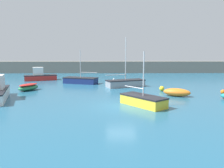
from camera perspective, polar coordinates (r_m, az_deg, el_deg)
The scene contains 11 objects.
ground_plane at distance 18.61m, azimuth 2.41°, elevation -6.03°, with size 120.00×120.00×0.20m, color #235B7A.
harbor_breakwater at distance 50.92m, azimuth 0.26°, elevation 4.49°, with size 56.79×3.51×2.64m, color slate.
motorboat_grey_hull at distance 38.14m, azimuth -18.29°, elevation 2.02°, with size 5.49×3.49×2.15m.
rowboat_white_midwater at distance 23.64m, azimuth 16.56°, elevation -2.08°, with size 3.00×2.26×0.83m.
sailboat_tall_mast at distance 29.17m, azimuth 3.52°, elevation 0.25°, with size 5.45×3.58×6.54m.
sailboat_short_mast at distance 32.68m, azimuth -8.20°, elevation 0.96°, with size 5.32×3.42×5.02m.
rowboat_with_red_cover at distance 28.11m, azimuth -21.00°, elevation -0.75°, with size 2.52×3.12×0.80m.
sailboat_twin_hulled at distance 18.75m, azimuth 8.11°, elevation -4.26°, with size 3.86×4.27×4.59m.
mooring_buoy_yellow at distance 26.49m, azimuth 12.88°, elevation -1.16°, with size 0.59×0.59×0.59m, color yellow.
mooring_buoy_white at distance 35.48m, azimuth 0.45°, elevation 1.14°, with size 0.37×0.37×0.37m, color white.
mooring_buoy_orange at distance 26.83m, azimuth 26.99°, elevation -1.82°, with size 0.49×0.49×0.49m, color orange.
Camera 1 is at (-1.08, -18.03, 4.40)m, focal length 35.00 mm.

